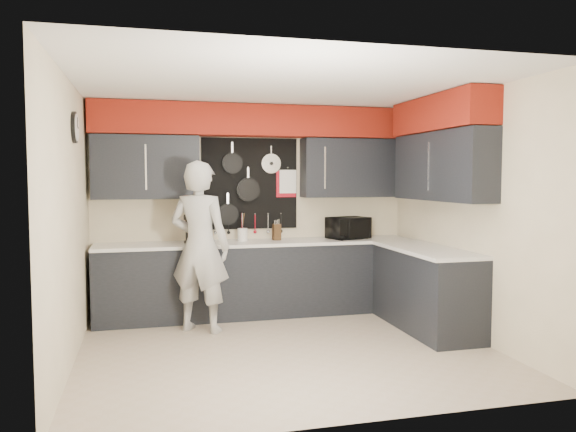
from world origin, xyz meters
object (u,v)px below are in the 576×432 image
object	(u,v)px
utensil_crock	(242,235)
person	(200,247)
microwave	(348,228)
knife_block	(277,232)
coffee_maker	(194,229)

from	to	relation	value
utensil_crock	person	distance (m)	0.86
utensil_crock	microwave	bearing A→B (deg)	-3.15
knife_block	person	size ratio (longest dim) A/B	0.11
knife_block	coffee_maker	xyz separation A→B (m)	(-1.03, -0.08, 0.08)
microwave	knife_block	xyz separation A→B (m)	(-0.92, 0.06, -0.04)
utensil_crock	coffee_maker	distance (m)	0.61
knife_block	utensil_crock	distance (m)	0.43
utensil_crock	coffee_maker	bearing A→B (deg)	-171.17
utensil_crock	person	xyz separation A→B (m)	(-0.58, -0.63, -0.06)
utensil_crock	person	world-z (taller)	person
knife_block	microwave	bearing A→B (deg)	-10.14
microwave	knife_block	bearing A→B (deg)	158.49
utensil_crock	person	size ratio (longest dim) A/B	0.08
knife_block	coffee_maker	distance (m)	1.03
utensil_crock	coffee_maker	size ratio (longest dim) A/B	0.47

